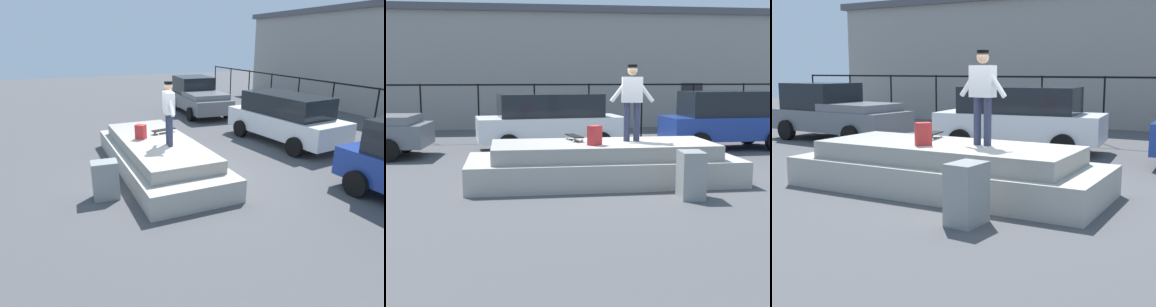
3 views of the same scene
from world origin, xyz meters
TOP-DOWN VIEW (x-y plane):
  - ground_plane at (0.00, 0.00)m, footprint 60.00×60.00m
  - concrete_ledge at (-0.92, -0.28)m, footprint 5.92×2.29m
  - skateboarder at (-0.25, -0.15)m, footprint 1.00×0.29m
  - skateboard at (-1.50, 0.13)m, footprint 0.35×0.80m
  - backpack at (-1.18, -0.68)m, footprint 0.34×0.34m
  - car_white_hatchback_mid at (-1.65, 4.85)m, footprint 4.72×2.38m
  - car_blue_hatchback_far at (4.01, 4.40)m, footprint 4.12×2.12m
  - utility_box at (0.47, -2.04)m, footprint 0.49×0.63m
  - fence_row at (0.00, 7.42)m, footprint 24.06×0.06m
  - warehouse_building at (0.00, 14.77)m, footprint 27.70×6.97m

SIDE VIEW (x-z plane):
  - ground_plane at x=0.00m, z-range 0.00..0.00m
  - concrete_ledge at x=-0.92m, z-range -0.04..0.84m
  - utility_box at x=0.47m, z-range 0.00..0.91m
  - car_white_hatchback_mid at x=-1.65m, z-range 0.05..1.83m
  - car_blue_hatchback_far at x=4.01m, z-range 0.04..1.89m
  - skateboard at x=-1.50m, z-range 0.92..1.04m
  - backpack at x=-1.18m, z-range 0.88..1.30m
  - fence_row at x=0.00m, z-range 0.37..2.43m
  - skateboarder at x=-0.25m, z-range 1.02..2.72m
  - warehouse_building at x=0.00m, z-range 0.01..5.38m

